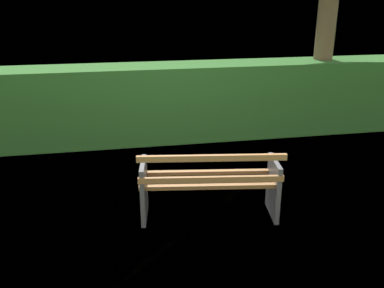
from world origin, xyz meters
The scene contains 3 objects.
ground_plane centered at (0.00, 0.00, 0.00)m, with size 1400.00×1400.00×0.00m, color #567A38.
park_bench centered at (-0.01, -0.06, 0.42)m, with size 1.63×0.79×0.87m.
hedge_row centered at (0.00, 2.83, 0.65)m, with size 11.29×0.85×1.29m, color #285B23.
Camera 1 is at (-1.02, -4.23, 2.46)m, focal length 39.32 mm.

